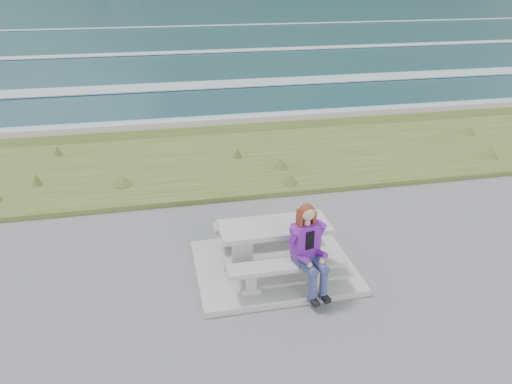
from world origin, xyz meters
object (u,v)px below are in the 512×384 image
bench_landward (285,269)px  seated_woman (310,262)px  bench_seaward (265,226)px  picnic_table (274,234)px

bench_landward → seated_woman: (0.35, -0.13, 0.17)m
bench_landward → seated_woman: size_ratio=1.27×
bench_seaward → picnic_table: bearing=-90.0°
picnic_table → bench_landward: size_ratio=1.00×
bench_landward → seated_woman: 0.41m
bench_landward → seated_woman: seated_woman is taller
picnic_table → bench_seaward: size_ratio=1.00×
picnic_table → bench_seaward: (0.00, 0.70, -0.23)m
bench_seaward → bench_landward: bearing=-90.0°
bench_seaward → seated_woman: bearing=-77.2°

